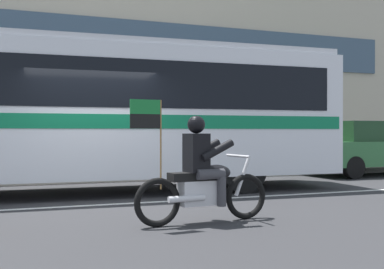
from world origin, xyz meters
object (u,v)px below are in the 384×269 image
parked_sedan_curbside (370,147)px  fire_hydrant (18,163)px  motorcycle_with_rider (202,177)px  transit_bus (94,106)px

parked_sedan_curbside → fire_hydrant: size_ratio=5.87×
motorcycle_with_rider → fire_hydrant: 7.46m
transit_bus → parked_sedan_curbside: 8.81m
parked_sedan_curbside → fire_hydrant: (-10.12, 1.60, -0.33)m
fire_hydrant → transit_bus: bearing=-63.6°
motorcycle_with_rider → parked_sedan_curbside: motorcycle_with_rider is taller
motorcycle_with_rider → fire_hydrant: motorcycle_with_rider is taller
motorcycle_with_rider → parked_sedan_curbside: size_ratio=0.50×
transit_bus → motorcycle_with_rider: size_ratio=5.01×
transit_bus → parked_sedan_curbside: transit_bus is taller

